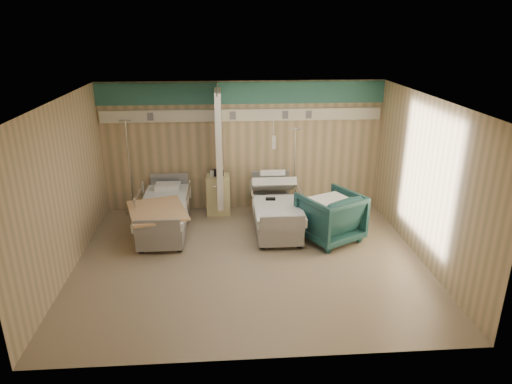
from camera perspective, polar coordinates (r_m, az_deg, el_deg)
ground at (r=8.09m, az=-0.79°, el=-8.55°), size 6.00×5.00×0.00m
room_walls at (r=7.61m, az=-1.21°, el=4.75°), size 6.04×5.04×2.82m
bed_right at (r=9.16m, az=2.47°, el=-2.75°), size 1.00×2.16×0.63m
bed_left at (r=9.19m, az=-11.31°, el=-3.09°), size 1.00×2.16×0.63m
bedside_cabinet at (r=9.90m, az=-4.73°, el=-0.30°), size 0.50×0.48×0.85m
visitor_armchair at (r=8.75m, az=9.25°, el=-3.05°), size 1.38×1.39×0.94m
waffle_blanket at (r=8.55m, az=9.42°, el=0.04°), size 0.86×0.82×0.08m
iv_stand_right at (r=10.08m, az=4.70°, el=-0.21°), size 0.33×0.33×1.85m
iv_stand_left at (r=10.16m, az=-15.17°, el=-0.43°), size 0.37×0.37×2.07m
call_remote at (r=9.00m, az=1.83°, el=-0.87°), size 0.20×0.10×0.04m
tan_blanket at (r=8.65m, az=-12.27°, el=-2.27°), size 1.29×1.47×0.04m
toiletry_bag at (r=9.77m, az=-4.81°, el=2.44°), size 0.25×0.18×0.13m
white_cup at (r=9.71m, az=-5.53°, el=2.30°), size 0.09×0.09×0.13m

